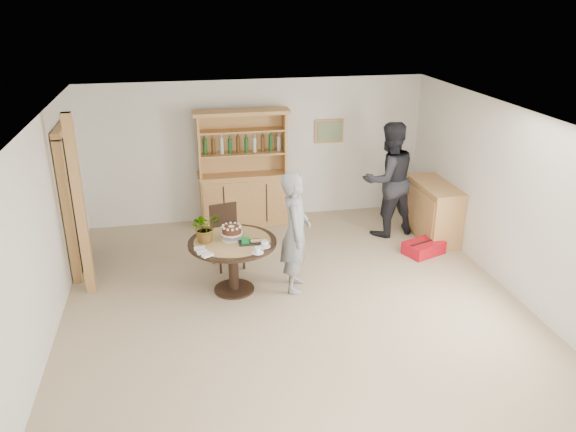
# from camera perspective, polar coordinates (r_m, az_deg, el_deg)

# --- Properties ---
(ground) EXTENTS (7.00, 7.00, 0.00)m
(ground) POSITION_cam_1_polar(r_m,az_deg,el_deg) (7.35, 1.10, -10.07)
(ground) COLOR tan
(ground) RESTS_ON ground
(room_shell) EXTENTS (6.04, 7.04, 2.52)m
(room_shell) POSITION_cam_1_polar(r_m,az_deg,el_deg) (6.60, 1.22, 2.88)
(room_shell) COLOR white
(room_shell) RESTS_ON ground
(doorway) EXTENTS (0.13, 1.10, 2.18)m
(doorway) POSITION_cam_1_polar(r_m,az_deg,el_deg) (8.69, -21.12, 1.72)
(doorway) COLOR black
(doorway) RESTS_ON ground
(pine_post) EXTENTS (0.12, 0.12, 2.50)m
(pine_post) POSITION_cam_1_polar(r_m,az_deg,el_deg) (7.86, -20.42, 0.86)
(pine_post) COLOR tan
(pine_post) RESTS_ON ground
(hutch) EXTENTS (1.62, 0.54, 2.04)m
(hutch) POSITION_cam_1_polar(r_m,az_deg,el_deg) (9.91, -4.57, 3.02)
(hutch) COLOR tan
(hutch) RESTS_ON ground
(sideboard) EXTENTS (0.54, 1.26, 0.94)m
(sideboard) POSITION_cam_1_polar(r_m,az_deg,el_deg) (9.68, 14.56, 0.53)
(sideboard) COLOR tan
(sideboard) RESTS_ON ground
(dining_table) EXTENTS (1.20, 1.20, 0.76)m
(dining_table) POSITION_cam_1_polar(r_m,az_deg,el_deg) (7.68, -5.63, -3.55)
(dining_table) COLOR black
(dining_table) RESTS_ON ground
(dining_chair) EXTENTS (0.50, 0.50, 0.95)m
(dining_chair) POSITION_cam_1_polar(r_m,az_deg,el_deg) (8.45, -6.32, -1.60)
(dining_chair) COLOR black
(dining_chair) RESTS_ON ground
(birthday_cake) EXTENTS (0.30, 0.30, 0.20)m
(birthday_cake) POSITION_cam_1_polar(r_m,az_deg,el_deg) (7.61, -5.75, -1.50)
(birthday_cake) COLOR white
(birthday_cake) RESTS_ON dining_table
(flower_vase) EXTENTS (0.47, 0.44, 0.42)m
(flower_vase) POSITION_cam_1_polar(r_m,az_deg,el_deg) (7.55, -8.42, -1.09)
(flower_vase) COLOR #3F7233
(flower_vase) RESTS_ON dining_table
(gift_tray) EXTENTS (0.30, 0.20, 0.08)m
(gift_tray) POSITION_cam_1_polar(r_m,az_deg,el_deg) (7.51, -3.96, -2.57)
(gift_tray) COLOR black
(gift_tray) RESTS_ON dining_table
(coffee_cup_a) EXTENTS (0.15, 0.15, 0.09)m
(coffee_cup_a) POSITION_cam_1_polar(r_m,az_deg,el_deg) (7.38, -2.37, -2.86)
(coffee_cup_a) COLOR white
(coffee_cup_a) RESTS_ON dining_table
(coffee_cup_b) EXTENTS (0.15, 0.15, 0.08)m
(coffee_cup_b) POSITION_cam_1_polar(r_m,az_deg,el_deg) (7.22, -3.10, -3.53)
(coffee_cup_b) COLOR white
(coffee_cup_b) RESTS_ON dining_table
(napkins) EXTENTS (0.24, 0.33, 0.03)m
(napkins) POSITION_cam_1_polar(r_m,az_deg,el_deg) (7.30, -8.63, -3.63)
(napkins) COLOR white
(napkins) RESTS_ON dining_table
(teen_boy) EXTENTS (0.55, 0.70, 1.70)m
(teen_boy) POSITION_cam_1_polar(r_m,az_deg,el_deg) (7.60, 0.76, -1.66)
(teen_boy) COLOR gray
(teen_boy) RESTS_ON ground
(adult_person) EXTENTS (1.08, 0.92, 1.94)m
(adult_person) POSITION_cam_1_polar(r_m,az_deg,el_deg) (9.50, 10.17, 3.68)
(adult_person) COLOR black
(adult_person) RESTS_ON ground
(red_suitcase) EXTENTS (0.71, 0.59, 0.21)m
(red_suitcase) POSITION_cam_1_polar(r_m,az_deg,el_deg) (9.17, 13.63, -3.15)
(red_suitcase) COLOR red
(red_suitcase) RESTS_ON ground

